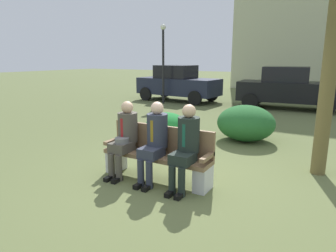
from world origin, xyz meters
The scene contains 10 objects.
ground_plane centered at (0.00, 0.00, 0.00)m, with size 80.00×80.00×0.00m, color #5B663A.
park_bench centered at (-0.31, -0.21, 0.42)m, with size 1.91×0.44×0.90m.
seated_man_left centered at (-0.90, -0.34, 0.72)m, with size 0.34×0.72×1.29m.
seated_man_middle centered at (-0.29, -0.33, 0.74)m, with size 0.34×0.72×1.33m.
seated_man_right centered at (0.28, -0.33, 0.74)m, with size 0.34×0.72×1.33m.
shrub_near_bench centered at (-1.49, 2.12, 0.34)m, with size 1.07×0.98×0.67m, color #1F7B31.
shrub_mid_lawn centered at (0.30, 2.94, 0.44)m, with size 1.42×1.30×0.89m, color #24612A.
parked_car_near centered at (-4.50, 8.37, 0.84)m, with size 4.02×1.99×1.68m.
parked_car_far centered at (0.42, 8.53, 0.84)m, with size 4.01×1.96×1.68m.
street_lamp centered at (-4.69, 7.34, 2.12)m, with size 0.24×0.24×3.44m.
Camera 1 is at (2.24, -4.30, 2.01)m, focal length 32.08 mm.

